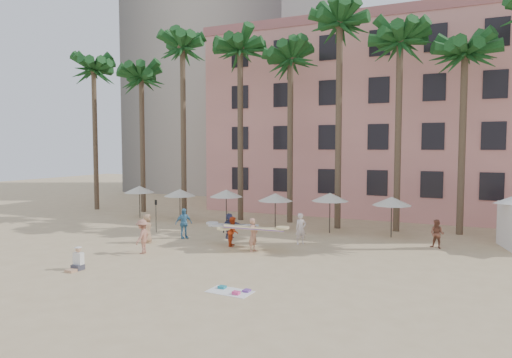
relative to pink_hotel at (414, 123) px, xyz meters
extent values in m
plane|color=#D1B789|center=(-7.00, -26.00, -8.00)|extent=(120.00, 120.00, 0.00)
cube|color=pink|center=(0.00, 0.00, 0.00)|extent=(35.00, 14.00, 16.00)
cube|color=#A89E8E|center=(-25.00, 12.00, 17.00)|extent=(22.00, 18.00, 50.00)
cylinder|color=brown|center=(-27.00, -11.00, -1.50)|extent=(0.44, 0.44, 13.00)
cylinder|color=brown|center=(-22.00, -10.50, -2.00)|extent=(0.44, 0.44, 12.00)
cylinder|color=brown|center=(-17.00, -11.50, -1.00)|extent=(0.44, 0.44, 14.00)
cylinder|color=brown|center=(-12.00, -11.00, -1.25)|extent=(0.44, 0.44, 13.50)
cylinder|color=brown|center=(-8.00, -10.50, -1.75)|extent=(0.44, 0.44, 12.50)
cylinder|color=brown|center=(-4.00, -11.50, -0.75)|extent=(0.44, 0.44, 14.50)
cylinder|color=brown|center=(0.00, -11.00, -1.50)|extent=(0.44, 0.44, 13.00)
cylinder|color=brown|center=(4.00, -10.50, -2.00)|extent=(0.44, 0.44, 12.00)
cylinder|color=#332B23|center=(-20.00, -13.50, -6.75)|extent=(0.07, 0.07, 2.50)
cone|color=silver|center=(-20.00, -13.50, -5.65)|extent=(2.50, 2.50, 0.55)
cylinder|color=#332B23|center=(-16.00, -13.60, -6.80)|extent=(0.07, 0.07, 2.40)
cone|color=silver|center=(-16.00, -13.60, -5.75)|extent=(2.50, 2.50, 0.55)
cylinder|color=#332B23|center=(-12.00, -13.40, -6.75)|extent=(0.07, 0.07, 2.50)
cone|color=silver|center=(-12.00, -13.40, -5.65)|extent=(2.50, 2.50, 0.55)
cylinder|color=#332B23|center=(-8.00, -13.50, -6.80)|extent=(0.07, 0.07, 2.40)
cone|color=silver|center=(-8.00, -13.50, -5.75)|extent=(2.50, 2.50, 0.55)
cylinder|color=#332B23|center=(-4.00, -13.60, -6.70)|extent=(0.07, 0.07, 2.60)
cone|color=silver|center=(-4.00, -13.60, -5.55)|extent=(2.50, 2.50, 0.55)
cylinder|color=#332B23|center=(0.00, -13.40, -6.75)|extent=(0.07, 0.07, 2.50)
cone|color=silver|center=(0.00, -13.40, -5.65)|extent=(2.50, 2.50, 0.55)
cube|color=white|center=(-4.30, -27.51, -7.99)|extent=(1.86, 1.11, 0.02)
cube|color=teal|center=(-4.78, -27.28, -7.93)|extent=(0.31, 0.27, 0.10)
cube|color=#EE4288|center=(-3.91, -27.74, -7.92)|extent=(0.29, 0.24, 0.12)
cube|color=#7444A3|center=(-3.68, -27.25, -7.94)|extent=(0.28, 0.32, 0.08)
imported|color=tan|center=(-6.43, -20.64, -7.07)|extent=(0.51, 0.72, 1.87)
cube|color=beige|center=(-6.43, -20.64, -6.69)|extent=(3.24, 2.26, 0.39)
imported|color=red|center=(-8.10, -19.87, -7.14)|extent=(0.89, 1.00, 1.73)
cube|color=silver|center=(-8.10, -19.87, -6.79)|extent=(3.22, 1.26, 0.32)
imported|color=#373960|center=(-9.37, -17.91, -7.20)|extent=(0.92, 1.56, 1.60)
imported|color=tan|center=(-13.26, -21.23, -7.11)|extent=(0.93, 1.03, 1.77)
imported|color=tan|center=(-11.74, -23.60, -7.06)|extent=(0.93, 1.33, 1.88)
imported|color=brown|center=(2.85, -15.60, -7.17)|extent=(0.96, 0.84, 1.66)
imported|color=silver|center=(-4.62, -17.79, -7.07)|extent=(0.80, 0.79, 1.86)
imported|color=#4F92BA|center=(-11.99, -19.17, -7.04)|extent=(1.01, 1.20, 1.92)
cylinder|color=black|center=(-14.86, -18.20, -6.95)|extent=(0.04, 0.04, 2.10)
cube|color=black|center=(-14.86, -18.20, -5.95)|extent=(0.18, 0.03, 0.35)
cube|color=#3F3F4C|center=(-12.39, -27.57, -7.87)|extent=(0.48, 0.45, 0.25)
cube|color=tan|center=(-12.39, -27.94, -7.94)|extent=(0.42, 0.48, 0.13)
cube|color=white|center=(-12.39, -27.51, -7.47)|extent=(0.47, 0.28, 0.58)
sphere|color=tan|center=(-12.39, -27.51, -7.05)|extent=(0.25, 0.25, 0.25)
camera|label=1|loc=(4.05, -43.40, -2.20)|focal=32.00mm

